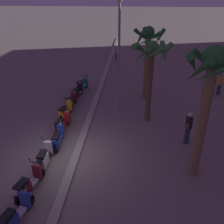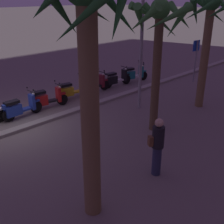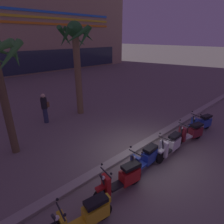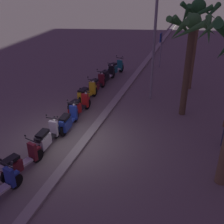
# 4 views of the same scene
# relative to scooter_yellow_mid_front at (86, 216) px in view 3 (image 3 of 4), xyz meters

# --- Properties ---
(ground_plane) EXTENTS (200.00, 200.00, 0.00)m
(ground_plane) POSITION_rel_scooter_yellow_mid_front_xyz_m (3.75, 1.03, -0.45)
(ground_plane) COLOR slate
(curb_strip) EXTENTS (60.00, 0.36, 0.12)m
(curb_strip) POSITION_rel_scooter_yellow_mid_front_xyz_m (3.75, 1.46, -0.39)
(curb_strip) COLOR gray
(curb_strip) RESTS_ON ground
(scooter_yellow_mid_front) EXTENTS (1.79, 0.63, 1.17)m
(scooter_yellow_mid_front) POSITION_rel_scooter_yellow_mid_front_xyz_m (0.00, 0.00, 0.00)
(scooter_yellow_mid_front) COLOR black
(scooter_yellow_mid_front) RESTS_ON ground
(scooter_red_mid_rear) EXTENTS (1.83, 0.62, 1.17)m
(scooter_red_mid_rear) POSITION_rel_scooter_yellow_mid_front_xyz_m (1.61, 0.26, 0.02)
(scooter_red_mid_rear) COLOR black
(scooter_red_mid_rear) RESTS_ON ground
(scooter_blue_far_back) EXTENTS (1.82, 0.56, 1.17)m
(scooter_blue_far_back) POSITION_rel_scooter_yellow_mid_front_xyz_m (2.96, 0.41, 0.00)
(scooter_blue_far_back) COLOR black
(scooter_blue_far_back) RESTS_ON ground
(scooter_white_tail_end) EXTENTS (1.75, 0.56, 1.17)m
(scooter_white_tail_end) POSITION_rel_scooter_yellow_mid_front_xyz_m (4.47, 0.25, 0.02)
(scooter_white_tail_end) COLOR black
(scooter_white_tail_end) RESTS_ON ground
(scooter_maroon_second_in_line) EXTENTS (1.81, 0.74, 1.17)m
(scooter_maroon_second_in_line) POSITION_rel_scooter_yellow_mid_front_xyz_m (6.17, 0.16, 0.00)
(scooter_maroon_second_in_line) COLOR black
(scooter_maroon_second_in_line) RESTS_ON ground
(scooter_blue_lead_nearest) EXTENTS (1.79, 0.71, 1.17)m
(scooter_blue_lead_nearest) POSITION_rel_scooter_yellow_mid_front_xyz_m (7.58, 0.27, -0.00)
(scooter_blue_lead_nearest) COLOR black
(scooter_blue_lead_nearest) RESTS_ON ground
(palm_tree_near_sign) EXTENTS (2.01, 2.07, 5.45)m
(palm_tree_near_sign) POSITION_rel_scooter_yellow_mid_front_xyz_m (4.39, 6.71, 3.54)
(palm_tree_near_sign) COLOR olive
(palm_tree_near_sign) RESTS_ON ground
(pedestrian_by_palm_tree) EXTENTS (0.45, 0.38, 1.74)m
(pedestrian_by_palm_tree) POSITION_rel_scooter_yellow_mid_front_xyz_m (2.11, 6.84, 0.48)
(pedestrian_by_palm_tree) COLOR #2D3351
(pedestrian_by_palm_tree) RESTS_ON ground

